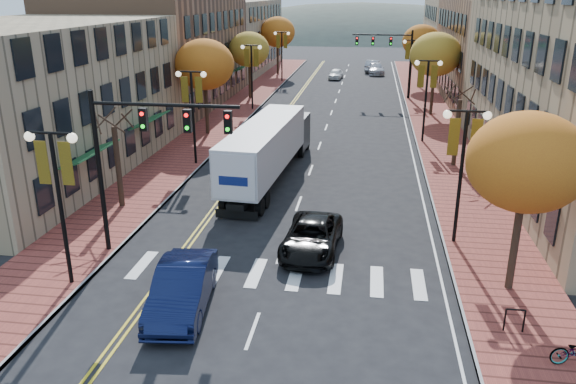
% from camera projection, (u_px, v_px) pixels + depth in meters
% --- Properties ---
extents(ground, '(200.00, 200.00, 0.00)m').
position_uv_depth(ground, '(264.00, 300.00, 20.54)').
color(ground, black).
rests_on(ground, ground).
extents(sidewalk_left, '(4.00, 85.00, 0.15)m').
position_uv_depth(sidewalk_left, '(233.00, 112.00, 52.02)').
color(sidewalk_left, brown).
rests_on(sidewalk_left, ground).
extents(sidewalk_right, '(4.00, 85.00, 0.15)m').
position_uv_depth(sidewalk_right, '(432.00, 118.00, 49.56)').
color(sidewalk_right, brown).
rests_on(sidewalk_right, ground).
extents(building_left_near, '(12.00, 22.00, 9.00)m').
position_uv_depth(building_left_near, '(23.00, 101.00, 33.45)').
color(building_left_near, '#9E8966').
rests_on(building_left_near, ground).
extents(building_left_mid, '(12.00, 24.00, 11.00)m').
position_uv_depth(building_left_mid, '(160.00, 48.00, 54.54)').
color(building_left_mid, brown).
rests_on(building_left_mid, ground).
extents(building_left_far, '(12.00, 26.00, 9.50)m').
position_uv_depth(building_left_far, '(225.00, 36.00, 78.08)').
color(building_left_far, '#9E8966').
rests_on(building_left_far, ground).
extents(building_right_mid, '(15.00, 24.00, 10.00)m').
position_uv_depth(building_right_mid, '(526.00, 52.00, 55.45)').
color(building_right_mid, brown).
rests_on(building_right_mid, ground).
extents(building_right_far, '(15.00, 20.00, 11.00)m').
position_uv_depth(building_right_far, '(485.00, 32.00, 75.77)').
color(building_right_far, '#9E8966').
rests_on(building_right_far, ground).
extents(tree_left_a, '(0.28, 0.28, 4.20)m').
position_uv_depth(tree_left_a, '(118.00, 167.00, 28.46)').
color(tree_left_a, '#382619').
rests_on(tree_left_a, sidewalk_left).
extents(tree_left_b, '(4.48, 4.48, 7.21)m').
position_uv_depth(tree_left_b, '(204.00, 65.00, 42.29)').
color(tree_left_b, '#382619').
rests_on(tree_left_b, sidewalk_left).
extents(tree_left_c, '(4.16, 4.16, 6.69)m').
position_uv_depth(tree_left_c, '(249.00, 49.00, 57.32)').
color(tree_left_c, '#382619').
rests_on(tree_left_c, sidewalk_left).
extents(tree_left_d, '(4.61, 4.61, 7.42)m').
position_uv_depth(tree_left_d, '(278.00, 32.00, 73.90)').
color(tree_left_d, '#382619').
rests_on(tree_left_d, sidewalk_left).
extents(tree_right_a, '(4.16, 4.16, 6.69)m').
position_uv_depth(tree_right_a, '(527.00, 162.00, 19.47)').
color(tree_right_a, '#382619').
rests_on(tree_right_a, sidewalk_right).
extents(tree_right_b, '(0.28, 0.28, 4.20)m').
position_uv_depth(tree_right_b, '(457.00, 133.00, 35.32)').
color(tree_right_b, '#382619').
rests_on(tree_right_b, sidewalk_right).
extents(tree_right_c, '(4.48, 4.48, 7.21)m').
position_uv_depth(tree_right_c, '(436.00, 54.00, 49.14)').
color(tree_right_c, '#382619').
rests_on(tree_right_c, sidewalk_right).
extents(tree_right_d, '(4.35, 4.35, 7.00)m').
position_uv_depth(tree_right_d, '(421.00, 41.00, 64.10)').
color(tree_right_d, '#382619').
rests_on(tree_right_d, sidewalk_right).
extents(lamp_left_a, '(1.96, 0.36, 6.05)m').
position_uv_depth(lamp_left_a, '(57.00, 179.00, 20.12)').
color(lamp_left_a, black).
rests_on(lamp_left_a, ground).
extents(lamp_left_b, '(1.96, 0.36, 6.05)m').
position_uv_depth(lamp_left_b, '(192.00, 99.00, 35.02)').
color(lamp_left_b, black).
rests_on(lamp_left_b, ground).
extents(lamp_left_c, '(1.96, 0.36, 6.05)m').
position_uv_depth(lamp_left_c, '(252.00, 64.00, 51.79)').
color(lamp_left_c, black).
rests_on(lamp_left_c, ground).
extents(lamp_left_d, '(1.96, 0.36, 6.05)m').
position_uv_depth(lamp_left_d, '(282.00, 47.00, 68.55)').
color(lamp_left_d, black).
rests_on(lamp_left_d, ground).
extents(lamp_right_a, '(1.96, 0.36, 6.05)m').
position_uv_depth(lamp_right_a, '(463.00, 151.00, 23.66)').
color(lamp_right_a, black).
rests_on(lamp_right_a, ground).
extents(lamp_right_b, '(1.96, 0.36, 6.05)m').
position_uv_depth(lamp_right_b, '(427.00, 85.00, 40.42)').
color(lamp_right_b, black).
rests_on(lamp_right_b, ground).
extents(lamp_right_c, '(1.96, 0.36, 6.05)m').
position_uv_depth(lamp_right_c, '(412.00, 58.00, 57.19)').
color(lamp_right_c, black).
rests_on(lamp_right_c, ground).
extents(traffic_mast_near, '(6.10, 0.35, 7.00)m').
position_uv_depth(traffic_mast_near, '(141.00, 143.00, 22.42)').
color(traffic_mast_near, black).
rests_on(traffic_mast_near, ground).
extents(traffic_mast_far, '(6.10, 0.34, 7.00)m').
position_uv_depth(traffic_mast_far, '(392.00, 51.00, 57.25)').
color(traffic_mast_far, black).
rests_on(traffic_mast_far, ground).
extents(semi_truck, '(3.29, 14.54, 3.60)m').
position_uv_depth(semi_truck, '(270.00, 145.00, 33.14)').
color(semi_truck, black).
rests_on(semi_truck, ground).
extents(navy_sedan, '(2.31, 5.22, 1.67)m').
position_uv_depth(navy_sedan, '(182.00, 288.00, 19.69)').
color(navy_sedan, '#0D1335').
rests_on(navy_sedan, ground).
extents(black_suv, '(2.54, 5.06, 1.38)m').
position_uv_depth(black_suv, '(312.00, 237.00, 24.15)').
color(black_suv, black).
rests_on(black_suv, ground).
extents(car_far_white, '(1.89, 3.93, 1.29)m').
position_uv_depth(car_far_white, '(336.00, 74.00, 72.15)').
color(car_far_white, white).
rests_on(car_far_white, ground).
extents(car_far_silver, '(2.53, 5.33, 1.50)m').
position_uv_depth(car_far_silver, '(376.00, 69.00, 76.30)').
color(car_far_silver, '#B0AEB7').
rests_on(car_far_silver, ground).
extents(car_far_oncoming, '(2.28, 5.08, 1.62)m').
position_uv_depth(car_far_oncoming, '(373.00, 66.00, 78.60)').
color(car_far_oncoming, '#A5A4AC').
rests_on(car_far_oncoming, ground).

